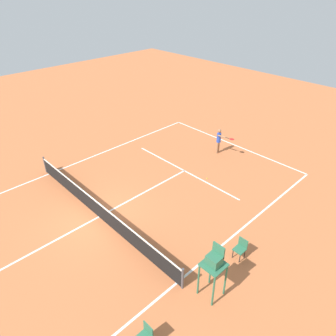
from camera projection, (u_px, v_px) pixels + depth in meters
ground_plane at (99, 217)px, 15.50m from camera, size 60.00×60.00×0.00m
court_lines at (99, 217)px, 15.50m from camera, size 11.04×22.66×0.01m
tennis_net at (98, 209)px, 15.24m from camera, size 11.64×0.10×1.07m
player_serving at (219, 139)px, 20.54m from camera, size 1.33×0.45×1.75m
tennis_ball at (207, 178)px, 18.38m from camera, size 0.07×0.07×0.07m
umpire_chair at (214, 264)px, 10.93m from camera, size 0.80×0.80×2.41m
courtside_chair_near at (145, 336)px, 9.83m from camera, size 0.44×0.46×0.95m
courtside_chair_mid at (241, 248)px, 13.01m from camera, size 0.44×0.46×0.95m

